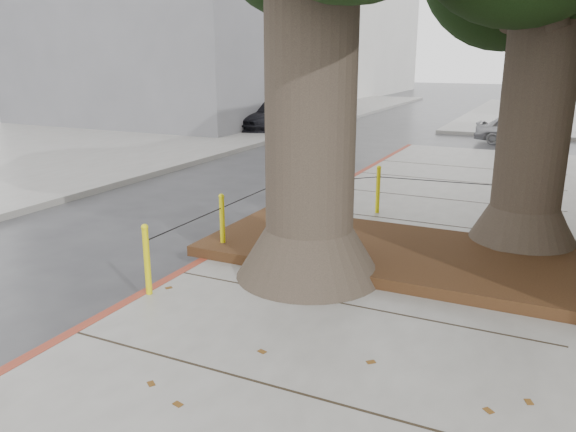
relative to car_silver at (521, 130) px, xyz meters
name	(u,v)px	position (x,y,z in m)	size (l,w,h in m)	color
ground	(226,387)	(-1.42, -18.22, -0.54)	(140.00, 140.00, 0.00)	#28282B
sidewalk_opposite	(38,146)	(-15.42, -8.22, -0.46)	(14.00, 60.00, 0.15)	slate
curb_red	(200,266)	(-3.42, -15.72, -0.46)	(0.14, 26.00, 0.16)	maroon
planter_bed	(414,256)	(-0.52, -14.32, -0.31)	(6.40, 2.60, 0.16)	black
building_far_grey	(199,0)	(-16.42, 3.78, 5.46)	(12.00, 16.00, 12.00)	slate
building_far_white	(328,6)	(-18.42, 26.78, 6.96)	(12.00, 18.00, 15.00)	silver
bollard_ring	(318,207)	(-2.29, -13.85, 0.12)	(3.79, 5.39, 0.95)	yellow
car_silver	(521,130)	(0.00, 0.00, 0.00)	(1.27, 3.17, 1.08)	#999A9E
car_dark	(270,115)	(-10.25, -0.20, 0.11)	(1.82, 4.48, 1.30)	black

